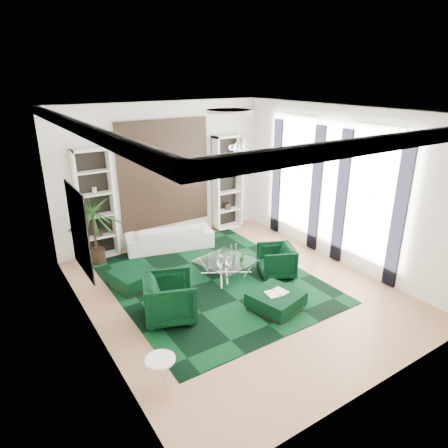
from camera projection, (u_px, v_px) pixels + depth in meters
floor at (236, 290)px, 8.74m from camera, size 6.00×7.00×0.02m
ceiling at (239, 110)px, 7.39m from camera, size 6.00×7.00×0.02m
wall_back at (164, 174)px, 10.82m from camera, size 6.00×0.02×3.80m
wall_front at (388, 278)px, 5.31m from camera, size 6.00×0.02×3.80m
wall_left at (86, 239)px, 6.53m from camera, size 0.02×7.00×3.80m
wall_right at (340, 186)px, 9.59m from camera, size 0.02×7.00×3.80m
crown_molding at (239, 116)px, 7.42m from camera, size 6.00×7.00×0.18m
ceiling_medallion at (230, 111)px, 7.64m from camera, size 0.90×0.90×0.05m
tapestry at (164, 174)px, 10.78m from camera, size 2.50×0.06×2.80m
shelving_left at (96, 205)px, 9.85m from camera, size 0.90×0.38×2.80m
shelving_right at (228, 183)px, 11.83m from camera, size 0.90×0.38×2.80m
painting at (80, 230)px, 7.04m from camera, size 0.04×1.30×1.60m
window_near at (371, 195)px, 8.88m from camera, size 0.03×1.10×2.90m
curtain_near_a at (399, 216)px, 8.33m from camera, size 0.07×0.30×3.25m
curtain_near_b at (341, 198)px, 9.56m from camera, size 0.07×0.30×3.25m
window_far at (297, 174)px, 10.76m from camera, size 0.03×1.10×2.90m
curtain_far_a at (316, 190)px, 10.22m from camera, size 0.07×0.30×3.25m
curtain_far_b at (277, 177)px, 11.44m from camera, size 0.07×0.30×3.25m
rug at (212, 280)px, 9.12m from camera, size 4.20×5.00×0.02m
sofa at (169, 236)px, 10.74m from camera, size 2.43×1.42×0.67m
armchair_left at (170, 298)px, 7.59m from camera, size 1.23×1.21×0.88m
armchair_right at (276, 261)px, 9.27m from camera, size 1.05×1.04×0.73m
coffee_table at (226, 268)px, 9.29m from camera, size 1.38×1.38×0.39m
ottoman_side at (134, 279)px, 8.82m from camera, size 1.03×1.03×0.38m
ottoman_front at (276, 301)px, 7.98m from camera, size 1.10×1.10×0.36m
book at (276, 292)px, 7.91m from camera, size 0.44×0.29×0.03m
side_table at (161, 371)px, 6.04m from camera, size 0.56×0.56×0.44m
palm at (93, 222)px, 9.63m from camera, size 1.64×1.64×2.19m
chandelier at (238, 159)px, 7.92m from camera, size 0.84×0.84×0.66m
table_plant at (242, 257)px, 9.14m from camera, size 0.14×0.12×0.23m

